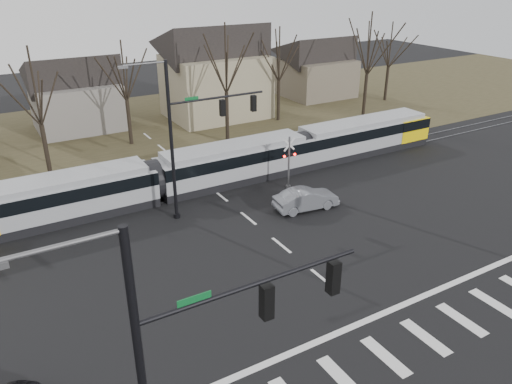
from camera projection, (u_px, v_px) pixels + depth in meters
ground at (347, 298)px, 24.90m from camera, size 140.00×140.00×0.00m
grass_verge at (141, 131)px, 50.03m from camera, size 140.00×28.00×0.01m
crosswalk at (406, 346)px, 21.75m from camera, size 27.00×2.60×0.01m
stop_line at (371, 318)px, 23.48m from camera, size 28.00×0.35×0.01m
lane_dashes at (209, 186)px, 37.46m from camera, size 0.18×30.00×0.01m
rail_pair at (210, 187)px, 37.29m from camera, size 90.00×1.52×0.06m
tram at (233, 161)px, 37.75m from camera, size 39.11×2.90×2.96m
sedan at (306, 199)px, 33.74m from camera, size 2.58×4.82×1.47m
signal_pole_near_left at (202, 363)px, 13.04m from camera, size 9.28×0.44×10.20m
signal_pole_far at (195, 131)px, 31.24m from camera, size 9.28×0.44×10.20m
rail_crossing_signal at (289, 164)px, 36.46m from camera, size 1.08×0.36×4.00m
tree_row at (179, 91)px, 44.16m from camera, size 59.20×7.20×10.00m
house_b at (75, 89)px, 49.23m from camera, size 8.64×7.56×7.65m
house_c at (215, 68)px, 52.77m from camera, size 10.80×8.64×10.10m
house_d at (317, 64)px, 61.75m from camera, size 8.64×7.56×7.65m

